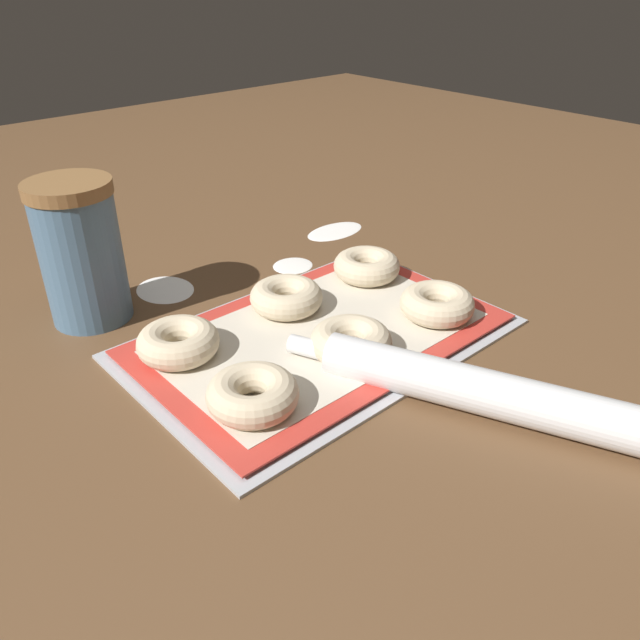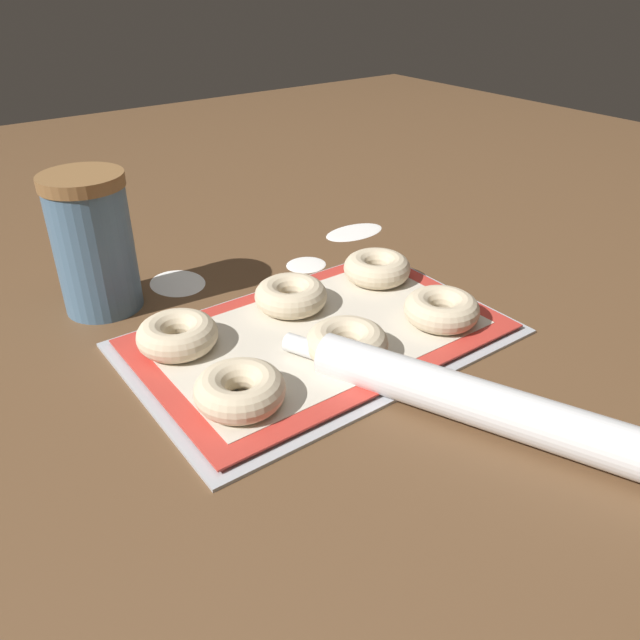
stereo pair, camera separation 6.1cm
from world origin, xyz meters
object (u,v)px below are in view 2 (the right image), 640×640
Objects in this scene: bagel_front_left at (240,390)px; rolling_pin at (490,406)px; flour_canister at (94,243)px; bagel_back_left at (177,335)px; bagel_back_right at (377,268)px; bagel_front_center at (347,343)px; baking_tray at (320,337)px; bagel_front_right at (442,309)px; bagel_back_center at (288,297)px.

rolling_pin reaches higher than bagel_front_left.
flour_canister is 0.52m from rolling_pin.
bagel_back_right is (0.30, -0.00, 0.00)m from bagel_back_left.
rolling_pin reaches higher than bagel_front_center.
flour_canister is (-0.33, 0.17, 0.06)m from bagel_back_right.
bagel_back_left is (-0.15, 0.07, 0.02)m from baking_tray.
bagel_back_left is 0.52× the size of flour_canister.
rolling_pin reaches higher than bagel_back_left.
bagel_front_right is 1.00× the size of bagel_back_right.
bagel_front_left is 0.14m from bagel_front_center.
bagel_back_right is at bearing 39.41° from bagel_front_center.
bagel_front_right is 0.19m from bagel_back_center.
bagel_back_center is 0.30m from rolling_pin.
flour_canister is at bearing 127.19° from baking_tray.
bagel_front_center and bagel_back_center have the same top height.
bagel_back_right is (0.01, 0.14, 0.00)m from bagel_front_right.
bagel_back_left is (-0.29, 0.14, 0.00)m from bagel_front_right.
bagel_front_right is 0.14m from bagel_back_right.
flour_canister is at bearing 135.99° from bagel_front_right.
bagel_back_center is at bearing 133.66° from bagel_front_right.
flour_canister reaches higher than bagel_front_center.
bagel_back_center is at bearing 42.25° from bagel_front_left.
baking_tray is 0.08m from bagel_back_center.
rolling_pin reaches higher than baking_tray.
bagel_front_right is at bearing -95.39° from bagel_back_right.
bagel_front_center is at bearing -140.59° from bagel_back_right.
bagel_front_center is 1.00× the size of bagel_back_right.
bagel_front_left is 1.00× the size of bagel_back_right.
bagel_back_left is 1.00× the size of bagel_back_center.
bagel_back_center is at bearing 96.84° from rolling_pin.
bagel_back_right is at bearing 69.48° from rolling_pin.
bagel_back_right is 0.32m from rolling_pin.
bagel_front_center is at bearing 176.48° from bagel_front_right.
bagel_front_center and bagel_back_left have the same top height.
baking_tray is at bearing 84.32° from bagel_front_center.
rolling_pin is at bearing -64.83° from flour_canister.
bagel_back_left is 0.15m from bagel_back_center.
baking_tray is 0.06m from bagel_front_center.
bagel_back_center is at bearing 86.41° from bagel_front_center.
bagel_front_left and bagel_front_center have the same top height.
baking_tray is at bearing 23.42° from bagel_front_left.
bagel_back_center is at bearing 0.74° from bagel_back_left.
flour_canister is 0.41× the size of rolling_pin.
flour_canister is (-0.32, 0.31, 0.06)m from bagel_front_right.
bagel_front_right is at bearing -0.85° from bagel_front_left.
bagel_front_right is 1.00× the size of bagel_back_left.
bagel_front_center is at bearing -93.59° from bagel_back_center.
bagel_back_left is at bearing 92.09° from bagel_front_left.
rolling_pin is (0.04, -0.17, -0.00)m from bagel_front_center.
baking_tray is at bearing 153.44° from bagel_front_right.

